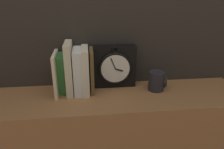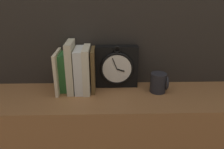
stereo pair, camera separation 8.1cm
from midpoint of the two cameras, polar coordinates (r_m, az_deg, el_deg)
name	(u,v)px [view 1 (the left image)]	position (r m, az deg, el deg)	size (l,w,h in m)	color
clock	(115,67)	(1.09, -1.43, 2.04)	(0.21, 0.07, 0.22)	black
book_slot0_cream	(56,73)	(1.07, -16.45, 0.22)	(0.01, 0.16, 0.20)	beige
book_slot1_green	(62,73)	(1.09, -15.03, 0.30)	(0.03, 0.12, 0.18)	#306E33
book_slot2_cream	(69,68)	(1.05, -13.25, 1.60)	(0.03, 0.15, 0.24)	beige
book_slot3_white	(78,71)	(1.06, -11.02, 0.85)	(0.04, 0.15, 0.21)	white
book_slot4_cream	(86,70)	(1.05, -9.10, 1.06)	(0.03, 0.15, 0.22)	beige
book_slot5_brown	(92,70)	(1.06, -7.46, 1.04)	(0.02, 0.13, 0.21)	brown
mug	(157,81)	(1.09, 9.62, -1.72)	(0.08, 0.08, 0.10)	#232328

